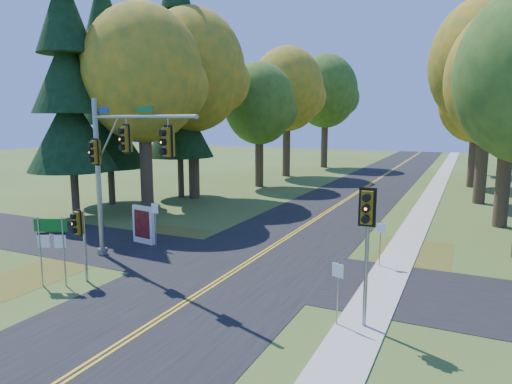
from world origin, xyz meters
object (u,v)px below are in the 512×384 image
at_px(east_signal_pole, 367,223).
at_px(info_kiosk, 143,225).
at_px(route_sign_cluster, 51,238).
at_px(traffic_mast, 116,159).

bearing_deg(east_signal_pole, info_kiosk, 156.37).
distance_m(route_sign_cluster, info_kiosk, 6.64).
xyz_separation_m(route_sign_cluster, info_kiosk, (-0.80, 6.52, -0.97)).
bearing_deg(info_kiosk, route_sign_cluster, -73.69).
distance_m(traffic_mast, route_sign_cluster, 4.35).
relative_size(traffic_mast, info_kiosk, 3.82).
bearing_deg(traffic_mast, east_signal_pole, 12.53).
bearing_deg(route_sign_cluster, east_signal_pole, -17.44).
xyz_separation_m(traffic_mast, east_signal_pole, (11.42, -1.80, -1.38)).
xyz_separation_m(east_signal_pole, route_sign_cluster, (-11.98, -1.43, -1.48)).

